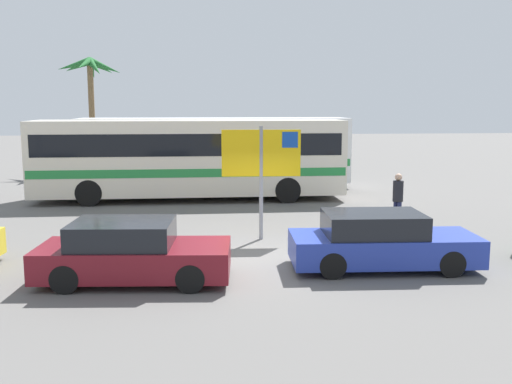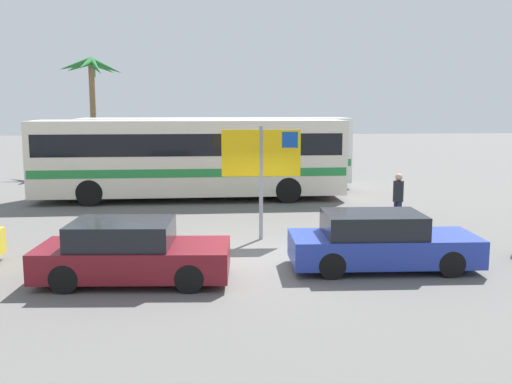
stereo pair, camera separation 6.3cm
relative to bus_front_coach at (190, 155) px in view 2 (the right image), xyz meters
The scene contains 8 objects.
ground 9.73m from the bus_front_coach, 78.29° to the right, with size 120.00×120.00×0.00m, color #605E5B.
bus_front_coach is the anchor object (origin of this frame).
bus_rear_coach 3.61m from the bus_front_coach, 72.57° to the left, with size 12.16×2.65×3.17m.
ferry_sign 7.51m from the bus_front_coach, 73.37° to the right, with size 2.20×0.17×3.20m.
car_blue 11.41m from the bus_front_coach, 66.40° to the right, with size 4.36×1.86×1.32m.
car_maroon 10.96m from the bus_front_coach, 95.79° to the right, with size 4.21×2.08×1.32m.
pedestrian_crossing_lot 8.86m from the bus_front_coach, 42.78° to the right, with size 0.32×0.32×1.69m.
palm_tree_seaside 11.86m from the bus_front_coach, 119.11° to the left, with size 3.49×3.43×6.35m.
Camera 2 is at (-1.49, -13.78, 3.79)m, focal length 40.62 mm.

